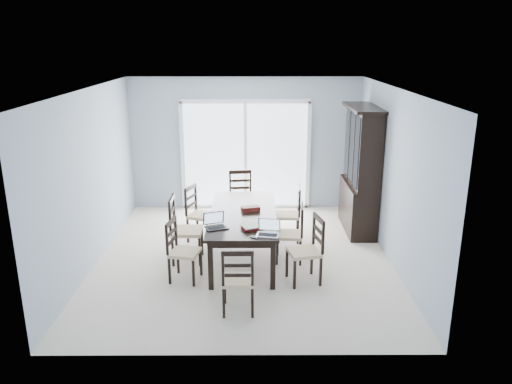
# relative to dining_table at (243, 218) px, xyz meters

# --- Properties ---
(floor) EXTENTS (5.00, 5.00, 0.00)m
(floor) POSITION_rel_dining_table_xyz_m (0.00, 0.00, -0.67)
(floor) COLOR beige
(floor) RESTS_ON ground
(ceiling) EXTENTS (5.00, 5.00, 0.00)m
(ceiling) POSITION_rel_dining_table_xyz_m (0.00, 0.00, 1.93)
(ceiling) COLOR white
(ceiling) RESTS_ON back_wall
(back_wall) EXTENTS (4.50, 0.02, 2.60)m
(back_wall) POSITION_rel_dining_table_xyz_m (0.00, 2.50, 0.63)
(back_wall) COLOR #94A2B0
(back_wall) RESTS_ON floor
(wall_left) EXTENTS (0.02, 5.00, 2.60)m
(wall_left) POSITION_rel_dining_table_xyz_m (-2.25, 0.00, 0.63)
(wall_left) COLOR #94A2B0
(wall_left) RESTS_ON floor
(wall_right) EXTENTS (0.02, 5.00, 2.60)m
(wall_right) POSITION_rel_dining_table_xyz_m (2.25, 0.00, 0.63)
(wall_right) COLOR #94A2B0
(wall_right) RESTS_ON floor
(balcony) EXTENTS (4.50, 2.00, 0.10)m
(balcony) POSITION_rel_dining_table_xyz_m (0.00, 3.50, -0.72)
(balcony) COLOR gray
(balcony) RESTS_ON ground
(railing) EXTENTS (4.50, 0.06, 1.10)m
(railing) POSITION_rel_dining_table_xyz_m (0.00, 4.50, -0.12)
(railing) COLOR #99999E
(railing) RESTS_ON balcony
(dining_table) EXTENTS (1.00, 2.20, 0.75)m
(dining_table) POSITION_rel_dining_table_xyz_m (0.00, 0.00, 0.00)
(dining_table) COLOR black
(dining_table) RESTS_ON floor
(china_hutch) EXTENTS (0.50, 1.38, 2.20)m
(china_hutch) POSITION_rel_dining_table_xyz_m (2.02, 1.25, 0.40)
(china_hutch) COLOR black
(china_hutch) RESTS_ON floor
(sliding_door) EXTENTS (2.52, 0.05, 2.18)m
(sliding_door) POSITION_rel_dining_table_xyz_m (0.00, 2.48, 0.41)
(sliding_door) COLOR silver
(sliding_door) RESTS_ON floor
(chair_left_near) EXTENTS (0.46, 0.46, 1.02)m
(chair_left_near) POSITION_rel_dining_table_xyz_m (-0.89, -0.70, -0.13)
(chair_left_near) COLOR black
(chair_left_near) RESTS_ON floor
(chair_left_mid) EXTENTS (0.46, 0.45, 1.18)m
(chair_left_mid) POSITION_rel_dining_table_xyz_m (-0.95, -0.07, -0.05)
(chair_left_mid) COLOR black
(chair_left_mid) RESTS_ON floor
(chair_left_far) EXTENTS (0.53, 0.52, 1.09)m
(chair_left_far) POSITION_rel_dining_table_xyz_m (-0.79, 0.79, -0.10)
(chair_left_far) COLOR black
(chair_left_far) RESTS_ON floor
(chair_right_near) EXTENTS (0.51, 0.50, 1.10)m
(chair_right_near) POSITION_rel_dining_table_xyz_m (0.95, -0.76, -0.09)
(chair_right_near) COLOR black
(chair_right_near) RESTS_ON floor
(chair_right_mid) EXTENTS (0.43, 0.42, 1.03)m
(chair_right_mid) POSITION_rel_dining_table_xyz_m (0.79, -0.08, -0.13)
(chair_right_mid) COLOR black
(chair_right_mid) RESTS_ON floor
(chair_right_far) EXTENTS (0.44, 0.43, 1.08)m
(chair_right_far) POSITION_rel_dining_table_xyz_m (0.81, 0.77, -0.10)
(chair_right_far) COLOR black
(chair_right_far) RESTS_ON floor
(chair_end_near) EXTENTS (0.39, 0.40, 1.03)m
(chair_end_near) POSITION_rel_dining_table_xyz_m (-0.03, -1.65, -0.13)
(chair_end_near) COLOR black
(chair_end_near) RESTS_ON floor
(chair_end_far) EXTENTS (0.47, 0.48, 1.12)m
(chair_end_far) POSITION_rel_dining_table_xyz_m (-0.08, 1.64, -0.08)
(chair_end_far) COLOR black
(chair_end_far) RESTS_ON floor
(laptop_dark) EXTENTS (0.36, 0.31, 0.21)m
(laptop_dark) POSITION_rel_dining_table_xyz_m (-0.36, -0.64, 0.13)
(laptop_dark) COLOR black
(laptop_dark) RESTS_ON dining_table
(laptop_silver) EXTENTS (0.34, 0.26, 0.21)m
(laptop_silver) POSITION_rel_dining_table_xyz_m (0.35, -0.92, 0.13)
(laptop_silver) COLOR silver
(laptop_silver) RESTS_ON dining_table
(book_stack) EXTENTS (0.35, 0.32, 0.05)m
(book_stack) POSITION_rel_dining_table_xyz_m (0.14, -0.65, 0.10)
(book_stack) COLOR maroon
(book_stack) RESTS_ON dining_table
(cell_phone) EXTENTS (0.12, 0.10, 0.01)m
(cell_phone) POSITION_rel_dining_table_xyz_m (0.17, -1.00, 0.08)
(cell_phone) COLOR black
(cell_phone) RESTS_ON dining_table
(game_box) EXTENTS (0.30, 0.20, 0.07)m
(game_box) POSITION_rel_dining_table_xyz_m (0.11, 0.10, 0.11)
(game_box) COLOR #470E0E
(game_box) RESTS_ON dining_table
(hot_tub) EXTENTS (2.09, 1.90, 1.00)m
(hot_tub) POSITION_rel_dining_table_xyz_m (-0.23, 3.61, -0.17)
(hot_tub) COLOR maroon
(hot_tub) RESTS_ON balcony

